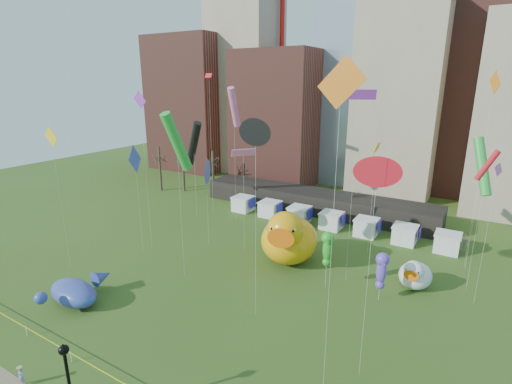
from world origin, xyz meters
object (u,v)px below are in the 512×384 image
Objects in this scene: lamppost at (68,376)px; woman at (21,377)px; seahorse_green at (327,246)px; seahorse_purple at (381,268)px; big_duck at (288,238)px; small_duck at (415,274)px; whale_inflatable at (76,291)px.

woman is (-5.92, 0.00, -2.81)m from lamppost.
seahorse_purple is (5.30, 0.35, -1.13)m from seahorse_green.
big_duck is at bearing 86.85° from lamppost.
big_duck reaches higher than lamppost.
big_duck is 6.70m from seahorse_green.
small_duck is 0.77× the size of lamppost.
lamppost is at bearing -10.55° from woman.
whale_inflatable is (-13.53, -17.88, -1.96)m from big_duck.
big_duck reaches higher than small_duck.
whale_inflatable is at bearing -141.41° from small_duck.
small_duck is 3.11× the size of woman.
small_duck is at bearing -8.36° from big_duck.
seahorse_green reaches higher than whale_inflatable.
woman is (-13.14, -23.30, -3.88)m from seahorse_green.
small_duck is 9.51m from seahorse_green.
big_duck reaches higher than whale_inflatable.
big_duck is 1.66× the size of lamppost.
seahorse_purple is 29.00m from whale_inflatable.
seahorse_green is 5.43m from seahorse_purple.
whale_inflatable is at bearing 144.91° from lamppost.
lamppost reaches higher than small_duck.
seahorse_purple is at bearing 62.10° from lamppost.
lamppost is (12.08, -8.49, 2.37)m from whale_inflatable.
woman is at bearing -134.27° from seahorse_green.
big_duck is 2.16× the size of small_duck.
seahorse_green is (5.78, -3.07, 1.47)m from big_duck.
woman is (-18.44, -23.65, -2.74)m from seahorse_purple.
woman is at bearing -144.40° from seahorse_purple.
small_duck is 0.59× the size of whale_inflatable.
big_duck is at bearing 137.18° from seahorse_green.
woman is at bearing 180.00° from lamppost.
seahorse_green is 0.82× the size of whale_inflatable.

